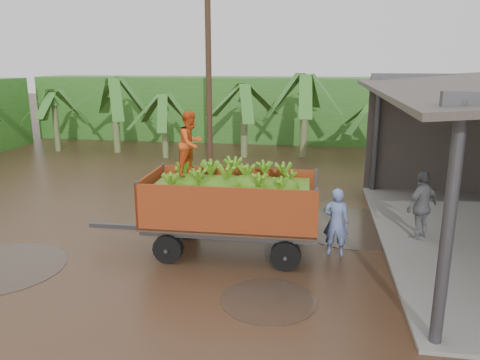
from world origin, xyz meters
name	(u,v)px	position (x,y,z in m)	size (l,w,h in m)	color
ground	(184,242)	(0.00, 0.00, 0.00)	(100.00, 100.00, 0.00)	black
hedge_north	(226,108)	(-2.00, 16.00, 1.80)	(22.00, 3.00, 3.60)	#2D661E
banana_trailer	(230,203)	(1.29, -0.41, 1.25)	(5.67, 2.04, 3.41)	#CB481D
man_blue	(336,222)	(3.79, -0.19, 0.83)	(0.60, 0.40, 1.65)	#667CBB
man_grey	(422,206)	(5.98, 1.09, 0.92)	(1.08, 0.45, 1.84)	slate
utility_pole	(209,64)	(-1.14, 8.03, 4.37)	(1.20, 0.24, 8.62)	#47301E
banana_plants	(89,129)	(-5.74, 6.54, 1.88)	(24.65, 21.17, 4.41)	#2D661E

